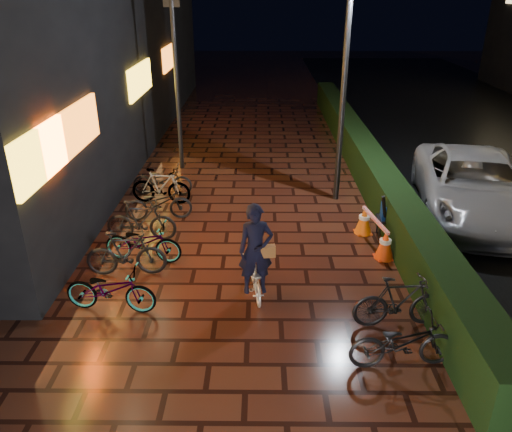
{
  "coord_description": "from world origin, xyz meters",
  "views": [
    {
      "loc": [
        0.2,
        -6.4,
        5.13
      ],
      "look_at": [
        0.12,
        2.38,
        1.1
      ],
      "focal_mm": 35.0,
      "sensor_mm": 36.0,
      "label": 1
    }
  ],
  "objects_px": {
    "traffic_barrier": "(374,232)",
    "cart_assembly": "(391,214)",
    "cyclist": "(256,263)",
    "van": "(473,185)"
  },
  "relations": [
    {
      "from": "cyclist",
      "to": "cart_assembly",
      "type": "height_order",
      "value": "cyclist"
    },
    {
      "from": "cyclist",
      "to": "cart_assembly",
      "type": "distance_m",
      "value": 3.79
    },
    {
      "from": "traffic_barrier",
      "to": "cart_assembly",
      "type": "height_order",
      "value": "cart_assembly"
    },
    {
      "from": "traffic_barrier",
      "to": "cart_assembly",
      "type": "bearing_deg",
      "value": 42.29
    },
    {
      "from": "van",
      "to": "cyclist",
      "type": "bearing_deg",
      "value": -133.74
    },
    {
      "from": "van",
      "to": "cyclist",
      "type": "distance_m",
      "value": 6.41
    },
    {
      "from": "traffic_barrier",
      "to": "van",
      "type": "bearing_deg",
      "value": 31.76
    },
    {
      "from": "traffic_barrier",
      "to": "cart_assembly",
      "type": "xyz_separation_m",
      "value": [
        0.42,
        0.38,
        0.26
      ]
    },
    {
      "from": "cyclist",
      "to": "cart_assembly",
      "type": "bearing_deg",
      "value": 38.43
    },
    {
      "from": "cyclist",
      "to": "van",
      "type": "bearing_deg",
      "value": 34.77
    }
  ]
}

